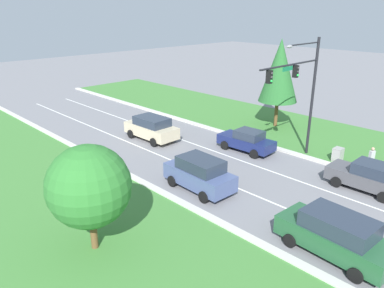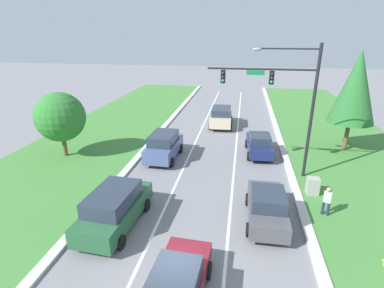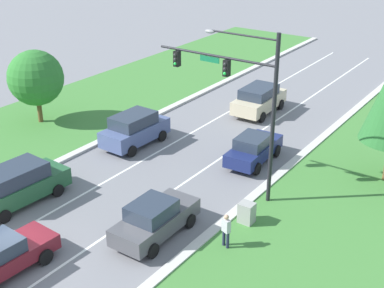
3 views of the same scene
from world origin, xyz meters
TOP-DOWN VIEW (x-y plane):
  - traffic_signal_mast at (4.63, 10.52)m, footprint 6.70×0.41m
  - slate_blue_suv at (-3.61, 12.01)m, footprint 2.26×4.61m
  - champagne_suv at (0.04, 21.33)m, footprint 2.37×4.91m
  - navy_sedan at (3.61, 14.08)m, footprint 2.13×4.52m
  - forest_suv at (-3.83, 3.28)m, footprint 2.46×5.21m
  - graphite_sedan at (3.63, 4.89)m, footprint 2.06×4.56m
  - utility_cabinet at (6.53, 8.14)m, footprint 0.70×0.60m
  - pedestrian at (6.75, 5.92)m, footprint 0.43×0.33m
  - conifer_near_right_tree at (10.63, 16.17)m, footprint 3.48×3.48m
  - oak_near_left_tree at (-11.33, 11.12)m, footprint 3.72×3.72m

SIDE VIEW (x-z plane):
  - utility_cabinet at x=6.53m, z-range 0.00..1.09m
  - navy_sedan at x=3.61m, z-range 0.01..1.71m
  - graphite_sedan at x=3.63m, z-range -0.01..1.79m
  - pedestrian at x=6.75m, z-range 0.09..1.78m
  - forest_suv at x=-3.83m, z-range 0.02..2.02m
  - champagne_suv at x=0.04m, z-range 0.04..2.01m
  - slate_blue_suv at x=-3.61m, z-range 0.03..2.09m
  - oak_near_left_tree at x=-11.33m, z-range 0.66..5.72m
  - conifer_near_right_tree at x=10.63m, z-range 1.20..9.20m
  - traffic_signal_mast at x=4.63m, z-range 1.34..9.93m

